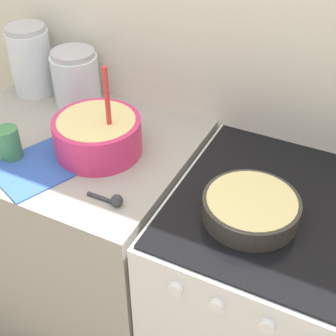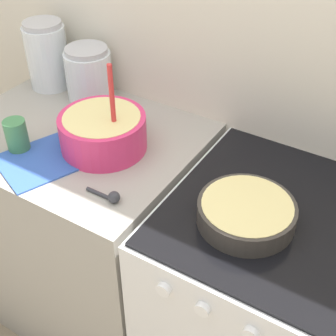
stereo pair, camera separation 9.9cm
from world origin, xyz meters
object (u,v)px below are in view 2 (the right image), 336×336
(stove, at_px, (262,312))
(tin_can, at_px, (17,136))
(baking_pan, at_px, (246,212))
(storage_jar_left, at_px, (48,59))
(mixing_bowl, at_px, (103,130))
(storage_jar_middle, at_px, (89,77))

(stove, bearing_deg, tin_can, -169.08)
(baking_pan, height_order, storage_jar_left, storage_jar_left)
(mixing_bowl, height_order, storage_jar_left, mixing_bowl)
(storage_jar_middle, xyz_separation_m, tin_can, (0.01, -0.40, -0.03))
(baking_pan, distance_m, tin_can, 0.79)
(stove, relative_size, tin_can, 8.45)
(tin_can, bearing_deg, storage_jar_left, 119.15)
(stove, distance_m, storage_jar_middle, 1.06)
(baking_pan, bearing_deg, storage_jar_middle, 158.42)
(mixing_bowl, xyz_separation_m, storage_jar_left, (-0.46, 0.24, 0.04))
(stove, xyz_separation_m, mixing_bowl, (-0.62, -0.01, 0.54))
(stove, distance_m, baking_pan, 0.52)
(storage_jar_middle, bearing_deg, stove, -14.77)
(stove, height_order, storage_jar_left, storage_jar_left)
(baking_pan, xyz_separation_m, storage_jar_middle, (-0.80, 0.32, 0.05))
(mixing_bowl, relative_size, tin_can, 2.84)
(tin_can, bearing_deg, baking_pan, 5.88)
(mixing_bowl, distance_m, baking_pan, 0.55)
(baking_pan, distance_m, storage_jar_middle, 0.86)
(storage_jar_left, bearing_deg, tin_can, -60.85)
(stove, distance_m, storage_jar_left, 1.25)
(storage_jar_left, height_order, storage_jar_middle, storage_jar_left)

